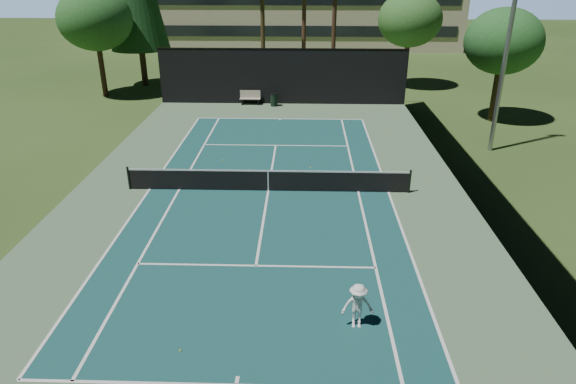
{
  "coord_description": "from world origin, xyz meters",
  "views": [
    {
      "loc": [
        1.58,
        -21.45,
        9.54
      ],
      "look_at": [
        1.0,
        -3.0,
        1.3
      ],
      "focal_mm": 32.0,
      "sensor_mm": 36.0,
      "label": 1
    }
  ],
  "objects_px": {
    "tennis_ball_b": "(281,173)",
    "tennis_ball_d": "(223,160)",
    "tennis_ball_c": "(310,167)",
    "trash_bin": "(274,100)",
    "tennis_ball_a": "(180,350)",
    "player": "(358,306)",
    "tennis_net": "(268,180)",
    "park_bench": "(250,97)"
  },
  "relations": [
    {
      "from": "tennis_ball_b",
      "to": "tennis_ball_d",
      "type": "height_order",
      "value": "tennis_ball_b"
    },
    {
      "from": "tennis_net",
      "to": "tennis_ball_b",
      "type": "distance_m",
      "value": 2.2
    },
    {
      "from": "tennis_ball_c",
      "to": "park_bench",
      "type": "distance_m",
      "value": 13.5
    },
    {
      "from": "tennis_ball_c",
      "to": "trash_bin",
      "type": "bearing_deg",
      "value": 101.7
    },
    {
      "from": "trash_bin",
      "to": "tennis_ball_a",
      "type": "bearing_deg",
      "value": -92.33
    },
    {
      "from": "player",
      "to": "tennis_ball_b",
      "type": "distance_m",
      "value": 11.91
    },
    {
      "from": "tennis_ball_c",
      "to": "tennis_ball_d",
      "type": "xyz_separation_m",
      "value": [
        -4.62,
        0.85,
        0.0
      ]
    },
    {
      "from": "tennis_ball_b",
      "to": "tennis_net",
      "type": "bearing_deg",
      "value": -103.12
    },
    {
      "from": "park_bench",
      "to": "tennis_ball_b",
      "type": "bearing_deg",
      "value": -78.17
    },
    {
      "from": "player",
      "to": "tennis_ball_d",
      "type": "relative_size",
      "value": 20.74
    },
    {
      "from": "player",
      "to": "park_bench",
      "type": "bearing_deg",
      "value": 101.95
    },
    {
      "from": "tennis_ball_c",
      "to": "tennis_ball_d",
      "type": "distance_m",
      "value": 4.69
    },
    {
      "from": "tennis_ball_d",
      "to": "park_bench",
      "type": "distance_m",
      "value": 11.94
    },
    {
      "from": "tennis_ball_b",
      "to": "tennis_ball_d",
      "type": "relative_size",
      "value": 1.15
    },
    {
      "from": "tennis_ball_c",
      "to": "tennis_ball_a",
      "type": "bearing_deg",
      "value": -104.82
    },
    {
      "from": "tennis_ball_a",
      "to": "tennis_ball_b",
      "type": "relative_size",
      "value": 0.8
    },
    {
      "from": "tennis_ball_a",
      "to": "tennis_net",
      "type": "bearing_deg",
      "value": 81.2
    },
    {
      "from": "tennis_net",
      "to": "park_bench",
      "type": "height_order",
      "value": "tennis_net"
    },
    {
      "from": "tennis_ball_b",
      "to": "tennis_ball_c",
      "type": "height_order",
      "value": "tennis_ball_b"
    },
    {
      "from": "tennis_net",
      "to": "tennis_ball_a",
      "type": "distance_m",
      "value": 10.84
    },
    {
      "from": "tennis_ball_c",
      "to": "player",
      "type": "bearing_deg",
      "value": -84.44
    },
    {
      "from": "player",
      "to": "tennis_ball_d",
      "type": "bearing_deg",
      "value": 113.2
    },
    {
      "from": "tennis_ball_d",
      "to": "player",
      "type": "bearing_deg",
      "value": -66.36
    },
    {
      "from": "tennis_net",
      "to": "tennis_ball_a",
      "type": "bearing_deg",
      "value": -98.8
    },
    {
      "from": "park_bench",
      "to": "trash_bin",
      "type": "relative_size",
      "value": 1.59
    },
    {
      "from": "tennis_ball_a",
      "to": "tennis_ball_b",
      "type": "bearing_deg",
      "value": 80.49
    },
    {
      "from": "tennis_ball_d",
      "to": "trash_bin",
      "type": "xyz_separation_m",
      "value": [
        2.06,
        11.49,
        0.44
      ]
    },
    {
      "from": "tennis_ball_b",
      "to": "trash_bin",
      "type": "distance_m",
      "value": 13.27
    },
    {
      "from": "player",
      "to": "tennis_ball_a",
      "type": "distance_m",
      "value": 5.02
    },
    {
      "from": "tennis_ball_c",
      "to": "park_bench",
      "type": "relative_size",
      "value": 0.04
    },
    {
      "from": "tennis_net",
      "to": "tennis_ball_b",
      "type": "xyz_separation_m",
      "value": [
        0.49,
        2.08,
        -0.52
      ]
    },
    {
      "from": "tennis_ball_b",
      "to": "tennis_ball_c",
      "type": "relative_size",
      "value": 1.2
    },
    {
      "from": "player",
      "to": "tennis_ball_a",
      "type": "xyz_separation_m",
      "value": [
        -4.83,
        -1.19,
        -0.67
      ]
    },
    {
      "from": "tennis_ball_d",
      "to": "park_bench",
      "type": "xyz_separation_m",
      "value": [
        0.28,
        11.92,
        0.51
      ]
    },
    {
      "from": "tennis_ball_b",
      "to": "tennis_ball_c",
      "type": "xyz_separation_m",
      "value": [
        1.47,
        0.88,
        -0.01
      ]
    },
    {
      "from": "tennis_net",
      "to": "park_bench",
      "type": "relative_size",
      "value": 8.6
    },
    {
      "from": "tennis_ball_c",
      "to": "trash_bin",
      "type": "distance_m",
      "value": 12.61
    },
    {
      "from": "tennis_ball_a",
      "to": "trash_bin",
      "type": "xyz_separation_m",
      "value": [
        1.06,
        26.0,
        0.45
      ]
    },
    {
      "from": "tennis_ball_c",
      "to": "tennis_ball_d",
      "type": "height_order",
      "value": "tennis_ball_d"
    },
    {
      "from": "tennis_ball_b",
      "to": "trash_bin",
      "type": "xyz_separation_m",
      "value": [
        -1.08,
        13.22,
        0.44
      ]
    },
    {
      "from": "tennis_ball_a",
      "to": "trash_bin",
      "type": "relative_size",
      "value": 0.07
    },
    {
      "from": "park_bench",
      "to": "trash_bin",
      "type": "distance_m",
      "value": 1.83
    }
  ]
}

